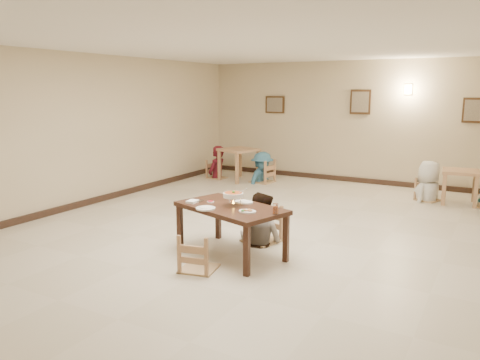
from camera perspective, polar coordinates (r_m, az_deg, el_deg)
The scene contains 29 objects.
floor at distance 7.64m, azimuth 3.06°, elevation -6.51°, with size 10.00×10.00×0.00m, color beige.
ceiling at distance 7.33m, azimuth 3.31°, elevation 16.49°, with size 10.00×10.00×0.00m, color white.
wall_back at distance 12.01m, azimuth 13.93°, elevation 6.84°, with size 10.00×10.00×0.00m, color beige.
wall_left at distance 9.78m, azimuth -18.42°, elevation 5.75°, with size 10.00×10.00×0.00m, color beige.
baseboard_back at distance 12.16m, azimuth 13.58°, elevation 0.05°, with size 8.00×0.06×0.12m, color black.
baseboard_left at distance 9.98m, azimuth -17.81°, elevation -2.51°, with size 0.06×10.00×0.12m, color black.
picture_a at distance 12.72m, azimuth 4.27°, elevation 9.14°, with size 0.55×0.04×0.45m.
picture_b at distance 11.91m, azimuth 14.45°, elevation 9.20°, with size 0.50×0.04×0.60m.
picture_c at distance 11.52m, azimuth 26.60°, elevation 7.60°, with size 0.45×0.04×0.55m.
wall_sconce at distance 11.67m, azimuth 19.82°, elevation 10.35°, with size 0.16×0.05×0.22m, color #FFD88C.
main_table at distance 6.49m, azimuth -1.13°, elevation -3.86°, with size 1.70×1.26×0.71m.
chair_far at distance 7.11m, azimuth 2.69°, elevation -3.52°, with size 0.49×0.49×1.04m.
chair_near at distance 6.03m, azimuth -5.09°, elevation -6.65°, with size 0.44×0.44×0.94m.
main_diner at distance 6.99m, azimuth 2.50°, elevation -1.52°, with size 0.76×0.59×1.57m, color gray.
curry_warmer at distance 6.45m, azimuth -0.83°, elevation -1.86°, with size 0.32×0.28×0.25m.
rice_plate_far at distance 6.64m, azimuth 0.44°, elevation -2.68°, with size 0.28×0.28×0.06m.
rice_plate_near at distance 6.32m, azimuth -4.22°, elevation -3.43°, with size 0.26×0.26×0.06m.
fried_plate at distance 6.14m, azimuth 0.89°, elevation -3.79°, with size 0.24×0.24×0.05m.
chili_dish at distance 6.68m, azimuth -3.62°, elevation -2.66°, with size 0.10×0.10×0.02m.
napkin_cutlery at distance 6.69m, azimuth -5.78°, elevation -2.62°, with size 0.16×0.26×0.03m.
drink_glass at distance 6.05m, azimuth 4.35°, elevation -3.58°, with size 0.07×0.07×0.14m.
bg_table_left at distance 11.92m, azimuth -0.17°, elevation 3.18°, with size 1.05×1.05×0.82m.
bg_table_right at distance 10.47m, azimuth 25.29°, elevation 0.37°, with size 0.76×0.76×0.69m.
bg_chair_ll at distance 12.25m, azimuth -2.85°, elevation 2.31°, with size 0.43×0.43×0.92m.
bg_chair_lr at distance 11.71m, azimuth 2.73°, elevation 2.34°, with size 0.51×0.51×1.09m.
bg_chair_rl at distance 10.53m, azimuth 22.04°, elevation 0.04°, with size 0.42×0.42×0.90m.
bg_diner_a at distance 12.20m, azimuth -2.87°, elevation 4.20°, with size 0.63×0.41×1.72m, color #55111D.
bg_diner_b at distance 11.68m, azimuth 2.74°, elevation 3.44°, with size 0.99×0.57×1.54m, color teal.
bg_diner_c at distance 10.47m, azimuth 22.20°, elevation 2.17°, with size 0.82×0.54×1.68m, color silver.
Camera 1 is at (3.24, -6.53, 2.29)m, focal length 35.00 mm.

